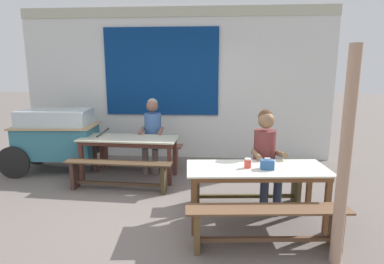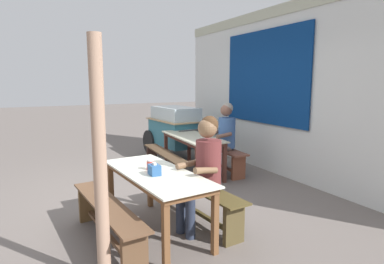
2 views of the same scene
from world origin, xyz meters
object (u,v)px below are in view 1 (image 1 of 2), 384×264
Objects in this scene: condiment_jar at (248,163)px; food_cart at (56,135)px; bench_far_front at (118,172)px; bench_near_back at (247,183)px; dining_table_near at (257,173)px; bench_near_front at (267,222)px; dining_table_far at (129,142)px; bench_far_back at (139,152)px; wooden_support_post at (345,160)px; person_center_facing at (152,130)px; person_right_near_table at (266,152)px; tissue_box at (267,164)px.

food_cart is at bearing 151.59° from condiment_jar.
bench_far_front and bench_near_back have the same top height.
dining_table_near is 0.67m from bench_near_front.
dining_table_far is 0.97× the size of dining_table_near.
bench_far_back is 14.25× the size of condiment_jar.
condiment_jar is 1.13m from wooden_support_post.
dining_table_far reaches higher than bench_near_front.
wooden_support_post reaches higher than dining_table_near.
wooden_support_post reaches higher than dining_table_far.
dining_table_near is 0.18m from condiment_jar.
dining_table_near is at bearing 133.34° from wooden_support_post.
person_center_facing is 2.36m from person_right_near_table.
bench_far_front is 1.26× the size of person_center_facing.
tissue_box is (-0.07, -0.58, 0.01)m from person_right_near_table.
bench_near_front is at bearing -52.57° from bench_far_back.
person_right_near_table is (0.24, -0.05, 0.47)m from bench_near_back.
bench_near_front is at bearing -84.68° from dining_table_near.
bench_far_front is 1.70m from food_cart.
wooden_support_post is (0.71, -0.75, 0.41)m from dining_table_near.
dining_table_far is at bearing 143.66° from tissue_box.
bench_near_back is at bearing 95.32° from bench_near_front.
bench_far_front is 1.26× the size of person_right_near_table.
condiment_jar reaches higher than bench_near_back.
person_right_near_table is at bearing -35.61° from bench_far_back.
wooden_support_post is (2.71, -1.66, 0.75)m from bench_far_front.
bench_far_back is at bearing 133.52° from wooden_support_post.
bench_near_front is (0.05, -0.57, -0.34)m from dining_table_near.
wooden_support_post reaches higher than bench_near_back.
person_right_near_table is 11.56× the size of condiment_jar.
dining_table_near is 2.60m from person_center_facing.
wooden_support_post is at bearing -39.70° from dining_table_far.
food_cart reaches higher than condiment_jar.
bench_near_front is at bearing -73.06° from condiment_jar.
person_right_near_table is (3.61, -1.25, 0.09)m from food_cart.
person_center_facing is at bearing 139.02° from bench_near_back.
bench_far_back is 1.00× the size of bench_near_back.
tissue_box is at bearing -75.39° from bench_near_back.
tissue_box is 0.23m from condiment_jar.
food_cart is at bearing -173.19° from person_center_facing.
bench_far_back is 2.99m from tissue_box.
bench_near_back is at bearing -37.98° from bench_far_back.
dining_table_near is 1.11m from wooden_support_post.
bench_near_front is 0.82× the size of wooden_support_post.
dining_table_near is at bearing 95.32° from bench_near_front.
bench_far_back is 0.96× the size of bench_near_front.
person_center_facing is at bearing 72.67° from bench_far_front.
tissue_box reaches higher than bench_far_back.
condiment_jar is 0.06× the size of wooden_support_post.
dining_table_far reaches higher than bench_near_back.
dining_table_near is at bearing -84.68° from bench_near_back.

